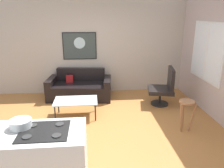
{
  "coord_description": "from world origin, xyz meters",
  "views": [
    {
      "loc": [
        -0.13,
        -4.05,
        2.29
      ],
      "look_at": [
        0.33,
        0.9,
        0.7
      ],
      "focal_mm": 35.18,
      "sensor_mm": 36.0,
      "label": 1
    }
  ],
  "objects_px": {
    "mixing_bowl": "(21,124)",
    "wall_painting": "(80,46)",
    "coffee_table": "(76,101)",
    "armchair": "(164,87)",
    "bar_stool": "(186,108)",
    "couch": "(80,88)"
  },
  "relations": [
    {
      "from": "coffee_table",
      "to": "armchair",
      "type": "relative_size",
      "value": 0.99
    },
    {
      "from": "couch",
      "to": "bar_stool",
      "type": "distance_m",
      "value": 3.05
    },
    {
      "from": "armchair",
      "to": "coffee_table",
      "type": "bearing_deg",
      "value": -167.15
    },
    {
      "from": "coffee_table",
      "to": "mixing_bowl",
      "type": "relative_size",
      "value": 3.55
    },
    {
      "from": "couch",
      "to": "coffee_table",
      "type": "bearing_deg",
      "value": -91.54
    },
    {
      "from": "couch",
      "to": "armchair",
      "type": "xyz_separation_m",
      "value": [
        2.21,
        -0.72,
        0.2
      ]
    },
    {
      "from": "mixing_bowl",
      "to": "wall_painting",
      "type": "relative_size",
      "value": 0.29
    },
    {
      "from": "couch",
      "to": "coffee_table",
      "type": "xyz_separation_m",
      "value": [
        -0.03,
        -1.23,
        0.1
      ]
    },
    {
      "from": "couch",
      "to": "armchair",
      "type": "relative_size",
      "value": 1.83
    },
    {
      "from": "couch",
      "to": "mixing_bowl",
      "type": "bearing_deg",
      "value": -99.42
    },
    {
      "from": "coffee_table",
      "to": "bar_stool",
      "type": "relative_size",
      "value": 1.51
    },
    {
      "from": "armchair",
      "to": "bar_stool",
      "type": "xyz_separation_m",
      "value": [
        0.01,
        -1.36,
        0.02
      ]
    },
    {
      "from": "bar_stool",
      "to": "wall_painting",
      "type": "bearing_deg",
      "value": 130.66
    },
    {
      "from": "armchair",
      "to": "bar_stool",
      "type": "distance_m",
      "value": 1.36
    },
    {
      "from": "mixing_bowl",
      "to": "wall_painting",
      "type": "distance_m",
      "value": 3.92
    },
    {
      "from": "couch",
      "to": "wall_painting",
      "type": "xyz_separation_m",
      "value": [
        0.02,
        0.48,
        1.14
      ]
    },
    {
      "from": "wall_painting",
      "to": "armchair",
      "type": "bearing_deg",
      "value": -28.75
    },
    {
      "from": "armchair",
      "to": "mixing_bowl",
      "type": "bearing_deg",
      "value": -136.2
    },
    {
      "from": "mixing_bowl",
      "to": "coffee_table",
      "type": "bearing_deg",
      "value": 76.19
    },
    {
      "from": "armchair",
      "to": "wall_painting",
      "type": "distance_m",
      "value": 2.66
    },
    {
      "from": "coffee_table",
      "to": "mixing_bowl",
      "type": "distance_m",
      "value": 2.28
    },
    {
      "from": "armchair",
      "to": "mixing_bowl",
      "type": "distance_m",
      "value": 3.86
    }
  ]
}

